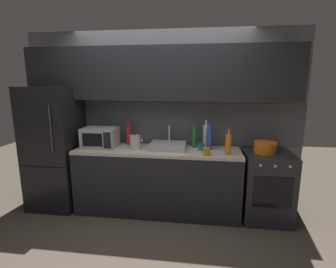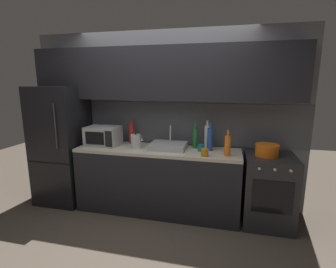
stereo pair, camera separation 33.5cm
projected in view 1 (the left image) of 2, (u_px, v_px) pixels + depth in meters
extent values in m
plane|color=#4C4238|center=(143.00, 251.00, 2.73)|extent=(10.00, 10.00, 0.00)
cube|color=slate|center=(162.00, 119.00, 3.73)|extent=(3.96, 0.10, 2.50)
cube|color=#4C4F54|center=(161.00, 123.00, 3.69)|extent=(3.96, 0.01, 0.60)
cube|color=black|center=(159.00, 74.00, 3.39)|extent=(3.64, 0.34, 0.70)
cube|color=black|center=(158.00, 182.00, 3.51)|extent=(2.22, 0.60, 0.86)
cube|color=beige|center=(157.00, 150.00, 3.42)|extent=(2.22, 0.60, 0.04)
cube|color=black|center=(55.00, 148.00, 3.62)|extent=(0.68, 0.66, 1.73)
cube|color=black|center=(42.00, 167.00, 3.33)|extent=(0.67, 0.00, 0.01)
cylinder|color=#333333|center=(51.00, 129.00, 3.19)|extent=(0.02, 0.02, 0.61)
cube|color=#232326|center=(266.00, 186.00, 3.32)|extent=(0.60, 0.60, 0.90)
cube|color=black|center=(273.00, 193.00, 3.01)|extent=(0.45, 0.01, 0.40)
cylinder|color=#B2B2B7|center=(261.00, 165.00, 2.96)|extent=(0.03, 0.02, 0.03)
cylinder|color=#B2B2B7|center=(275.00, 166.00, 2.94)|extent=(0.03, 0.02, 0.03)
cylinder|color=#B2B2B7|center=(290.00, 167.00, 2.92)|extent=(0.03, 0.02, 0.03)
cube|color=#A8AAAF|center=(100.00, 137.00, 3.52)|extent=(0.46, 0.34, 0.27)
cube|color=black|center=(92.00, 140.00, 3.35)|extent=(0.28, 0.01, 0.18)
cube|color=black|center=(107.00, 140.00, 3.33)|extent=(0.10, 0.01, 0.22)
cube|color=#ADAFB5|center=(168.00, 146.00, 3.42)|extent=(0.48, 0.38, 0.08)
cylinder|color=silver|center=(169.00, 133.00, 3.52)|extent=(0.02, 0.02, 0.22)
cylinder|color=#B7BABF|center=(135.00, 142.00, 3.40)|extent=(0.14, 0.14, 0.19)
sphere|color=black|center=(135.00, 134.00, 3.37)|extent=(0.02, 0.02, 0.02)
cone|color=#B7BABF|center=(141.00, 140.00, 3.38)|extent=(0.03, 0.03, 0.05)
cylinder|color=#234299|center=(210.00, 139.00, 3.37)|extent=(0.08, 0.08, 0.30)
cylinder|color=#234299|center=(210.00, 125.00, 3.33)|extent=(0.03, 0.03, 0.07)
cylinder|color=#1E6B2D|center=(194.00, 138.00, 3.48)|extent=(0.06, 0.06, 0.28)
cylinder|color=#1E6B2D|center=(194.00, 125.00, 3.44)|extent=(0.02, 0.02, 0.07)
cylinder|color=#A82323|center=(129.00, 135.00, 3.65)|extent=(0.08, 0.08, 0.29)
cylinder|color=#A82323|center=(129.00, 122.00, 3.61)|extent=(0.03, 0.03, 0.07)
cylinder|color=orange|center=(228.00, 145.00, 3.15)|extent=(0.07, 0.07, 0.25)
cylinder|color=orange|center=(229.00, 132.00, 3.11)|extent=(0.03, 0.03, 0.07)
cylinder|color=silver|center=(206.00, 136.00, 3.50)|extent=(0.08, 0.08, 0.31)
cylinder|color=silver|center=(206.00, 123.00, 3.46)|extent=(0.03, 0.03, 0.07)
cylinder|color=#B27019|center=(207.00, 151.00, 3.12)|extent=(0.09, 0.09, 0.10)
cylinder|color=#19666B|center=(201.00, 147.00, 3.35)|extent=(0.09, 0.09, 0.09)
cylinder|color=orange|center=(265.00, 148.00, 3.22)|extent=(0.28, 0.28, 0.12)
cylinder|color=orange|center=(265.00, 143.00, 3.21)|extent=(0.28, 0.28, 0.02)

